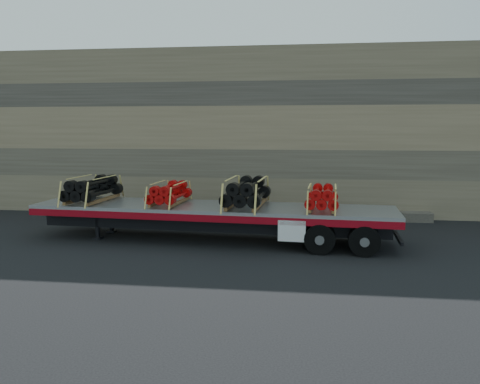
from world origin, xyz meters
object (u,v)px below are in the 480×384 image
object	(u,v)px
trailer	(212,223)
bundle_midfront	(169,194)
bundle_front	(93,190)
bundle_midrear	(247,193)
bundle_rear	(322,198)

from	to	relation	value
trailer	bundle_midfront	size ratio (longest dim) A/B	6.07
bundle_front	bundle_midrear	size ratio (longest dim) A/B	0.93
bundle_front	bundle_midrear	distance (m)	5.37
bundle_midfront	bundle_rear	size ratio (longest dim) A/B	0.99
bundle_front	bundle_rear	xyz separation A→B (m)	(7.75, -0.53, -0.06)
bundle_front	bundle_midfront	size ratio (longest dim) A/B	1.19
bundle_rear	trailer	bearing A→B (deg)	180.00
bundle_front	bundle_rear	distance (m)	7.76
bundle_front	bundle_rear	size ratio (longest dim) A/B	1.18
bundle_rear	bundle_midfront	bearing A→B (deg)	180.00
bundle_midrear	bundle_rear	bearing A→B (deg)	-0.00
trailer	bundle_midfront	xyz separation A→B (m)	(-1.43, 0.10, 0.93)
trailer	bundle_rear	world-z (taller)	bundle_rear
bundle_rear	bundle_midrear	bearing A→B (deg)	180.00
trailer	bundle_front	distance (m)	4.32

